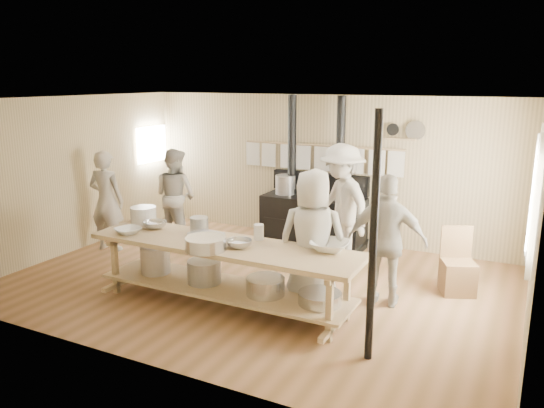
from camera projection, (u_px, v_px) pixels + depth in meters
name	position (u px, v px, depth m)	size (l,w,h in m)	color
ground	(257.00, 282.00, 7.66)	(7.00, 7.00, 0.00)	brown
room_shell	(257.00, 172.00, 7.29)	(7.00, 7.00, 7.00)	tan
window_right	(536.00, 197.00, 6.32)	(0.09, 1.50, 1.65)	beige
left_opening	(152.00, 144.00, 10.54)	(0.00, 0.90, 0.90)	white
stove	(313.00, 215.00, 9.38)	(1.90, 0.75, 2.60)	black
towel_rail	(321.00, 155.00, 9.39)	(3.00, 0.04, 0.47)	tan
back_wall_shelf	(406.00, 133.00, 8.67)	(0.63, 0.14, 0.32)	tan
prep_table	(223.00, 268.00, 6.76)	(3.60, 0.90, 0.85)	tan
support_post	(373.00, 240.00, 5.29)	(0.08, 0.08, 2.60)	black
cook_far_left	(107.00, 201.00, 8.95)	(0.63, 0.41, 1.72)	#AAA497
cook_left	(175.00, 195.00, 9.46)	(0.82, 0.64, 1.68)	#AAA497
cook_center	(313.00, 240.00, 6.62)	(0.88, 0.57, 1.81)	#AAA497
cook_right	(387.00, 241.00, 6.72)	(1.01, 0.42, 1.72)	#AAA497
cook_by_window	(341.00, 205.00, 8.28)	(1.23, 0.71, 1.91)	#AAA497
chair	(457.00, 274.00, 7.24)	(0.56, 0.56, 0.91)	brown
bowl_white_a	(128.00, 231.00, 7.08)	(0.33, 0.33, 0.08)	white
bowl_steel_a	(155.00, 225.00, 7.32)	(0.32, 0.32, 0.10)	silver
bowl_white_b	(329.00, 246.00, 6.39)	(0.47, 0.47, 0.12)	white
bowl_steel_b	(239.00, 244.00, 6.50)	(0.32, 0.32, 0.10)	silver
roasting_pan	(206.00, 236.00, 6.82)	(0.41, 0.27, 0.09)	#B2B2B7
mixing_bowl_large	(206.00, 244.00, 6.40)	(0.50, 0.50, 0.16)	silver
bucket_galv	(199.00, 225.00, 7.08)	(0.24, 0.24, 0.22)	gray
deep_bowl_enamel	(143.00, 215.00, 7.62)	(0.37, 0.37, 0.23)	white
pitcher	(259.00, 232.00, 6.80)	(0.13, 0.13, 0.20)	white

